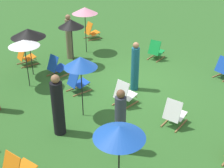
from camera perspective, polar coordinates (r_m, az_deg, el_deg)
The scene contains 19 objects.
ground_plane at distance 11.02m, azimuth 4.05°, elevation -0.08°, with size 40.00×40.00×0.00m, color #2D6026.
deckchair_2 at distance 8.87m, azimuth 11.46°, elevation -5.40°, with size 0.52×0.79×0.83m.
deckchair_3 at distance 12.05m, azimuth 20.07°, elevation 2.69°, with size 0.65×0.86×0.83m.
deckchair_6 at distance 11.66m, azimuth -10.24°, elevation 3.18°, with size 0.53×0.79×0.83m.
deckchair_7 at distance 9.65m, azimuth 2.31°, elevation -1.89°, with size 0.51×0.78×0.83m.
deckchair_8 at distance 15.38m, azimuth -3.83°, elevation 9.67°, with size 0.68×0.87×0.83m.
deckchair_9 at distance 10.45m, azimuth -6.44°, elevation 0.43°, with size 0.62×0.84×0.83m.
deckchair_14 at distance 12.89m, azimuth -15.71°, elevation 4.99°, with size 0.63×0.85×0.83m.
deckchair_15 at distance 13.08m, azimuth 8.12°, elevation 6.12°, with size 0.54×0.80×0.83m.
umbrella_0 at distance 5.49m, azimuth 1.37°, elevation -8.89°, with size 0.96×0.96×1.99m.
umbrella_1 at distance 8.52m, azimuth -5.84°, elevation 4.02°, with size 0.94×0.94×1.89m.
umbrella_2 at distance 13.27m, azimuth -5.05°, elevation 13.36°, with size 1.09×1.09×1.99m.
umbrella_3 at distance 10.64m, azimuth -15.99°, elevation 7.28°, with size 1.04×1.04×1.72m.
umbrella_4 at distance 11.92m, azimuth -7.59°, elevation 11.03°, with size 0.99×0.99×1.91m.
umbrella_5 at distance 11.50m, azimuth -15.28°, elevation 9.09°, with size 1.24×1.24×1.80m.
person_0 at distance 7.51m, azimuth 1.54°, elevation -7.22°, with size 0.34×0.34×1.75m.
person_1 at distance 8.25m, azimuth -9.96°, elevation -4.15°, with size 0.43×0.43×1.77m.
person_2 at distance 10.36m, azimuth 4.28°, elevation 3.06°, with size 0.37×0.37×1.71m.
person_3 at distance 12.97m, azimuth -7.91°, elevation 8.44°, with size 0.36×0.36×1.87m.
Camera 1 is at (-5.71, 7.90, 5.15)m, focal length 49.47 mm.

